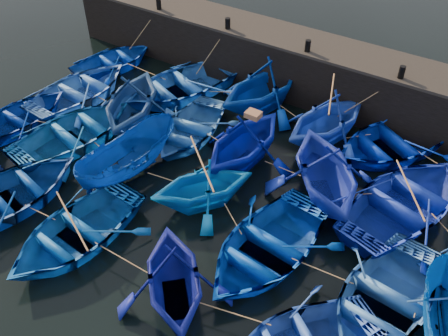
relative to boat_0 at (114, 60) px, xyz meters
The scene contains 30 objects.
ground 11.88m from the boat_0, 38.25° to the right, with size 120.00×120.00×0.00m, color black.
quay_wall 9.87m from the boat_0, 18.68° to the left, with size 26.00×2.50×2.50m, color black.
quay_top 10.06m from the boat_0, 18.68° to the left, with size 26.00×2.50×0.12m, color black.
bollard_0 3.56m from the boat_0, 59.58° to the left, with size 0.24×0.24×0.50m, color black.
bollard_1 6.27m from the boat_0, 22.93° to the left, with size 0.24×0.24×0.50m, color black.
bollard_2 9.89m from the boat_0, 13.58° to the left, with size 0.24×0.24×0.50m, color black.
bollard_3 13.73m from the boat_0, ahead, with size 0.24×0.24×0.50m, color black.
boat_0 is the anchor object (origin of this frame).
boat_1 4.35m from the boat_0, ahead, with size 4.11×5.74×1.19m, color blue.
boat_2 8.12m from the boat_0, ahead, with size 4.00×4.64×2.44m, color navy.
boat_3 11.41m from the boat_0, ahead, with size 3.75×4.36×2.29m, color #183CB9.
boat_4 13.94m from the boat_0, ahead, with size 3.83×5.35×1.11m, color #0020A7.
boat_6 3.09m from the boat_0, 75.94° to the right, with size 3.78×5.28×1.10m, color blue.
boat_7 5.18m from the boat_0, 37.51° to the right, with size 4.03×4.67×2.46m, color navy.
boat_8 7.08m from the boat_0, 21.42° to the right, with size 3.26×4.55×0.94m, color blue.
boat_9 9.84m from the boat_0, 16.72° to the right, with size 3.82×4.44×2.33m, color #000F84.
boat_10 13.05m from the boat_0, 12.59° to the right, with size 4.14×4.80×2.53m, color #0F2297.
boat_11 15.58m from the boat_0, ahead, with size 4.11×5.74×1.19m, color #0E259D.
boat_13 5.77m from the boat_0, 88.95° to the right, with size 3.17×4.43×0.92m, color navy.
boat_14 6.20m from the boat_0, 61.52° to the right, with size 3.88×5.42×1.13m, color #0C5092.
boat_15 8.43m from the boat_0, 43.22° to the right, with size 1.69×4.49×1.74m, color navy.
boat_16 10.90m from the boat_0, 30.68° to the right, with size 3.17×3.68×1.93m, color blue.
boat_17 13.96m from the boat_0, 27.40° to the right, with size 3.80×5.31×1.10m, color #003398.
boat_18 17.31m from the boat_0, 21.25° to the right, with size 3.64×5.10×1.06m, color blue.
boat_21 10.07m from the boat_0, 68.26° to the right, with size 3.85×5.38×1.12m, color navy.
boat_22 11.55m from the boat_0, 53.27° to the right, with size 3.59×5.02×1.04m, color #064691.
boat_23 14.36m from the boat_0, 40.19° to the right, with size 3.40×3.94×2.07m, color navy.
wooden_crate 10.30m from the boat_0, 16.23° to the right, with size 0.54×0.44×0.21m, color brown.
mooring_ropes 9.45m from the boat_0, 15.10° to the right, with size 17.63×11.56×2.10m.
loose_oars 11.62m from the boat_0, 21.24° to the right, with size 10.78×11.56×1.31m.
Camera 1 is at (7.60, -8.38, 12.53)m, focal length 40.00 mm.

